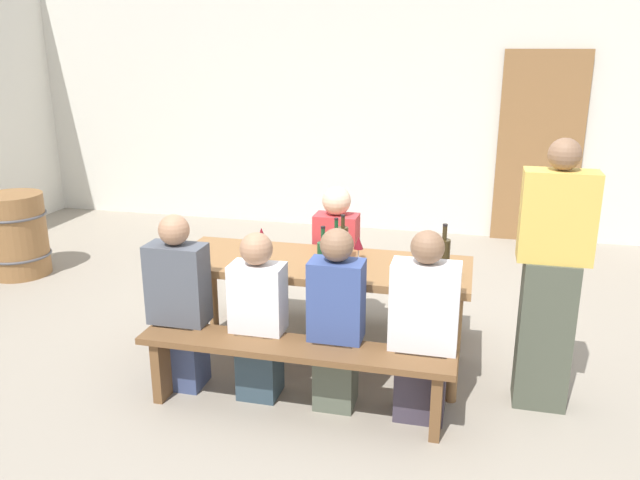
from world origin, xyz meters
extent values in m
plane|color=gray|center=(0.00, 0.00, 0.00)|extent=(24.00, 24.00, 0.00)
cube|color=silver|center=(0.00, 3.58, 1.60)|extent=(14.00, 0.20, 3.20)
cube|color=olive|center=(1.64, 3.44, 1.05)|extent=(0.90, 0.06, 2.10)
cube|color=olive|center=(0.00, 0.00, 0.72)|extent=(2.00, 0.71, 0.05)
cylinder|color=olive|center=(-0.92, -0.30, 0.35)|extent=(0.07, 0.07, 0.70)
cylinder|color=olive|center=(0.92, -0.30, 0.35)|extent=(0.07, 0.07, 0.70)
cylinder|color=olive|center=(-0.92, 0.30, 0.35)|extent=(0.07, 0.07, 0.70)
cylinder|color=olive|center=(0.92, 0.30, 0.35)|extent=(0.07, 0.07, 0.70)
cube|color=brown|center=(0.00, -0.66, 0.43)|extent=(1.90, 0.30, 0.04)
cube|color=brown|center=(-0.85, -0.66, 0.21)|extent=(0.06, 0.24, 0.41)
cube|color=brown|center=(0.85, -0.66, 0.21)|extent=(0.06, 0.24, 0.41)
cube|color=brown|center=(0.00, 0.66, 0.43)|extent=(1.90, 0.30, 0.04)
cube|color=brown|center=(-0.85, 0.66, 0.21)|extent=(0.06, 0.24, 0.41)
cube|color=brown|center=(0.85, 0.66, 0.21)|extent=(0.06, 0.24, 0.41)
cylinder|color=#194723|center=(0.09, -0.29, 0.86)|extent=(0.07, 0.07, 0.23)
cylinder|color=#194723|center=(0.09, -0.29, 1.02)|extent=(0.03, 0.03, 0.09)
cylinder|color=black|center=(0.09, -0.29, 1.07)|extent=(0.03, 0.03, 0.01)
cylinder|color=#194723|center=(0.14, -0.14, 0.87)|extent=(0.07, 0.07, 0.24)
cylinder|color=#194723|center=(0.14, -0.14, 1.04)|extent=(0.02, 0.02, 0.09)
cylinder|color=black|center=(0.14, -0.14, 1.09)|extent=(0.03, 0.03, 0.01)
cylinder|color=#332814|center=(0.14, 0.06, 0.87)|extent=(0.07, 0.07, 0.23)
cylinder|color=#332814|center=(0.14, 0.06, 1.02)|extent=(0.03, 0.03, 0.07)
cylinder|color=black|center=(0.14, 0.06, 1.06)|extent=(0.03, 0.03, 0.01)
cylinder|color=#332814|center=(0.82, -0.12, 0.87)|extent=(0.08, 0.08, 0.25)
cylinder|color=#332814|center=(0.82, -0.12, 1.04)|extent=(0.03, 0.03, 0.09)
cylinder|color=black|center=(0.82, -0.12, 1.09)|extent=(0.03, 0.03, 0.01)
cylinder|color=silver|center=(0.12, 0.24, 0.75)|extent=(0.06, 0.06, 0.01)
cylinder|color=silver|center=(0.12, 0.24, 0.80)|extent=(0.01, 0.01, 0.09)
cone|color=#D18C93|center=(0.12, 0.24, 0.88)|extent=(0.08, 0.08, 0.08)
cylinder|color=silver|center=(-0.44, 0.09, 0.75)|extent=(0.06, 0.06, 0.01)
cylinder|color=silver|center=(-0.44, 0.09, 0.79)|extent=(0.01, 0.01, 0.08)
cone|color=maroon|center=(-0.44, 0.09, 0.88)|extent=(0.07, 0.07, 0.10)
cylinder|color=silver|center=(0.24, 0.11, 0.75)|extent=(0.06, 0.06, 0.01)
cylinder|color=silver|center=(0.24, 0.11, 0.79)|extent=(0.01, 0.01, 0.07)
cone|color=maroon|center=(0.24, 0.11, 0.86)|extent=(0.07, 0.07, 0.08)
cube|color=#3B476F|center=(-0.80, -0.51, 0.23)|extent=(0.28, 0.24, 0.45)
cube|color=#4C515B|center=(-0.80, -0.51, 0.71)|extent=(0.37, 0.20, 0.51)
sphere|color=#A87A5B|center=(-0.80, -0.51, 1.06)|extent=(0.19, 0.19, 0.19)
cube|color=#2F424F|center=(-0.27, -0.51, 0.23)|extent=(0.25, 0.24, 0.45)
cube|color=silver|center=(-0.27, -0.51, 0.66)|extent=(0.33, 0.20, 0.43)
sphere|color=#A87A5B|center=(-0.27, -0.51, 0.98)|extent=(0.20, 0.20, 0.20)
cube|color=#515849|center=(0.23, -0.51, 0.23)|extent=(0.24, 0.24, 0.45)
cube|color=#384C8C|center=(0.23, -0.51, 0.69)|extent=(0.32, 0.20, 0.49)
sphere|color=#846047|center=(0.23, -0.51, 1.04)|extent=(0.20, 0.20, 0.20)
cube|color=#3C3543|center=(0.74, -0.51, 0.23)|extent=(0.29, 0.24, 0.45)
cube|color=silver|center=(0.74, -0.51, 0.71)|extent=(0.39, 0.20, 0.52)
sphere|color=#846047|center=(0.74, -0.51, 1.06)|extent=(0.19, 0.19, 0.19)
cube|color=#41564A|center=(0.00, 0.51, 0.23)|extent=(0.24, 0.24, 0.45)
cube|color=#C6383D|center=(0.00, 0.51, 0.70)|extent=(0.32, 0.20, 0.49)
sphere|color=beige|center=(0.00, 0.51, 1.05)|extent=(0.21, 0.21, 0.21)
cube|color=#474D3E|center=(1.45, -0.18, 0.47)|extent=(0.31, 0.24, 0.93)
cube|color=gold|center=(1.45, -0.18, 1.20)|extent=(0.41, 0.20, 0.53)
sphere|color=#846047|center=(1.45, -0.18, 1.56)|extent=(0.18, 0.18, 0.18)
cylinder|color=olive|center=(-3.26, 1.06, 0.40)|extent=(0.56, 0.56, 0.79)
torus|color=#4C4C51|center=(-3.26, 1.06, 0.60)|extent=(0.59, 0.59, 0.02)
torus|color=#4C4C51|center=(-3.26, 1.06, 0.20)|extent=(0.59, 0.59, 0.02)
camera|label=1|loc=(0.97, -3.93, 2.14)|focal=35.83mm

